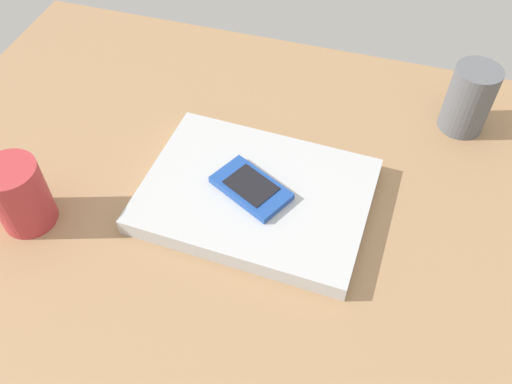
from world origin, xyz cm
name	(u,v)px	position (x,y,z in cm)	size (l,w,h in cm)	color
desk_surface	(292,225)	(0.00, 0.00, 1.50)	(120.00, 80.00, 3.00)	#9E7751
laptop_closed	(256,195)	(5.65, -1.49, 4.28)	(30.83, 22.69, 2.57)	#B7BABC
cell_phone_on_laptop	(251,188)	(6.24, -1.11, 6.11)	(12.14, 10.15, 1.16)	#1E479E
coffee_mug	(18,195)	(34.52, 10.34, 7.98)	(10.93, 7.27, 9.96)	#B23338
pen_cup	(469,99)	(-20.81, -25.73, 8.44)	(6.88, 6.88, 10.88)	#595B60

